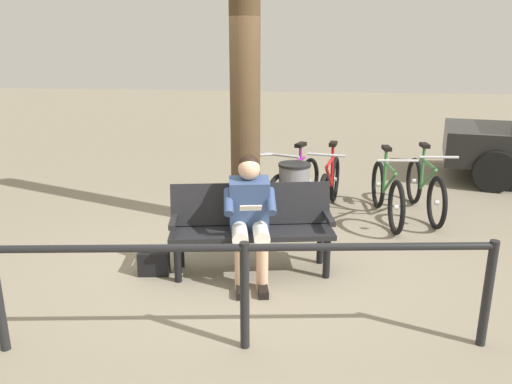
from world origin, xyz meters
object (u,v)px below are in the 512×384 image
object	(u,v)px
litter_bin	(294,194)
bicycle_orange	(387,193)
handbag	(154,263)
tree_trunk	(245,55)
bench	(251,222)
person_reading	(250,212)
bicycle_blue	(294,188)
bicycle_red	(247,187)
bicycle_green	(425,189)
bicycle_purple	(329,187)

from	to	relation	value
litter_bin	bicycle_orange	xyz separation A→B (m)	(-1.17, -0.37, -0.04)
handbag	tree_trunk	size ratio (longest dim) A/B	0.07
bench	tree_trunk	xyz separation A→B (m)	(0.25, -1.22, 1.58)
person_reading	bicycle_blue	distance (m)	2.01
bench	tree_trunk	world-z (taller)	tree_trunk
litter_bin	bicycle_red	world-z (taller)	bicycle_red
bicycle_blue	bicycle_green	bearing A→B (deg)	116.49
handbag	bicycle_red	size ratio (longest dim) A/B	0.19
bicycle_red	bicycle_blue	bearing A→B (deg)	72.58
bicycle_green	bicycle_purple	world-z (taller)	same
tree_trunk	bicycle_purple	size ratio (longest dim) A/B	2.50
handbag	litter_bin	bearing A→B (deg)	-128.19
person_reading	tree_trunk	distance (m)	2.00
handbag	bicycle_blue	world-z (taller)	bicycle_blue
bicycle_red	bicycle_green	bearing A→B (deg)	73.53
person_reading	tree_trunk	world-z (taller)	tree_trunk
tree_trunk	bicycle_green	world-z (taller)	tree_trunk
bench	litter_bin	xyz separation A→B (m)	(-0.34, -1.35, -0.11)
litter_bin	bicycle_orange	size ratio (longest dim) A/B	0.48
litter_bin	bicycle_purple	world-z (taller)	bicycle_purple
handbag	bicycle_orange	size ratio (longest dim) A/B	0.18
bicycle_purple	bicycle_orange	bearing A→B (deg)	83.22
bicycle_green	bicycle_purple	distance (m)	1.25
person_reading	bicycle_green	xyz separation A→B (m)	(-2.02, -2.14, -0.31)
litter_bin	tree_trunk	bearing A→B (deg)	12.24
bicycle_green	bicycle_red	xyz separation A→B (m)	(2.35, 0.23, 0.00)
person_reading	bicycle_orange	bearing A→B (deg)	-140.12
handbag	bicycle_purple	size ratio (longest dim) A/B	0.18
litter_bin	bicycle_orange	distance (m)	1.23
bicycle_green	handbag	bearing A→B (deg)	-58.94
tree_trunk	litter_bin	xyz separation A→B (m)	(-0.59, -0.13, -1.69)
bench	bicycle_orange	distance (m)	2.29
litter_bin	bicycle_blue	bearing A→B (deg)	-86.81
bench	bicycle_green	world-z (taller)	bicycle_green
tree_trunk	bicycle_red	world-z (taller)	tree_trunk
bicycle_green	bicycle_purple	size ratio (longest dim) A/B	1.00
handbag	bicycle_blue	xyz separation A→B (m)	(-1.25, -2.07, 0.24)
bicycle_green	bicycle_red	distance (m)	2.36
bicycle_green	litter_bin	bearing A→B (deg)	-75.66
tree_trunk	bicycle_green	xyz separation A→B (m)	(-2.28, -0.76, -1.73)
person_reading	bicycle_orange	distance (m)	2.43
bench	bicycle_orange	world-z (taller)	bicycle_orange
bench	bicycle_red	bearing A→B (deg)	-91.34
tree_trunk	bicycle_orange	world-z (taller)	tree_trunk
tree_trunk	litter_bin	bearing A→B (deg)	-167.76
tree_trunk	person_reading	bearing A→B (deg)	100.63
bench	handbag	xyz separation A→B (m)	(0.94, 0.27, -0.39)
bicycle_orange	bicycle_purple	world-z (taller)	same
bench	bicycle_green	bearing A→B (deg)	-147.31
bicycle_orange	bicycle_red	bearing A→B (deg)	-97.50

